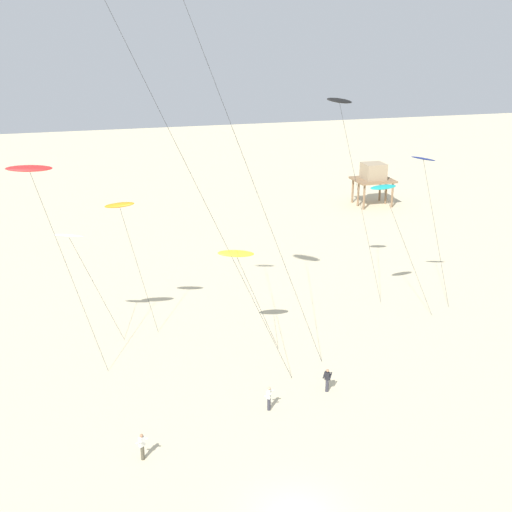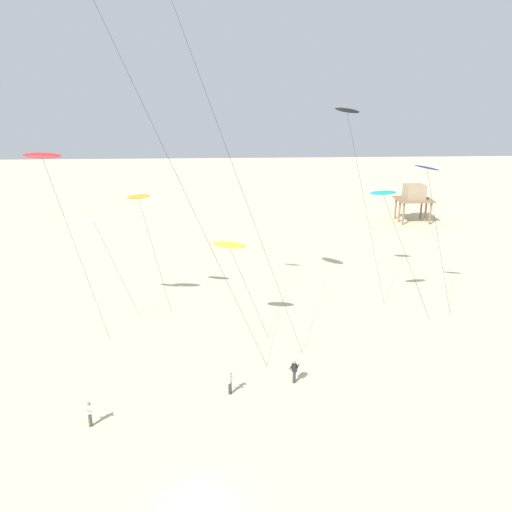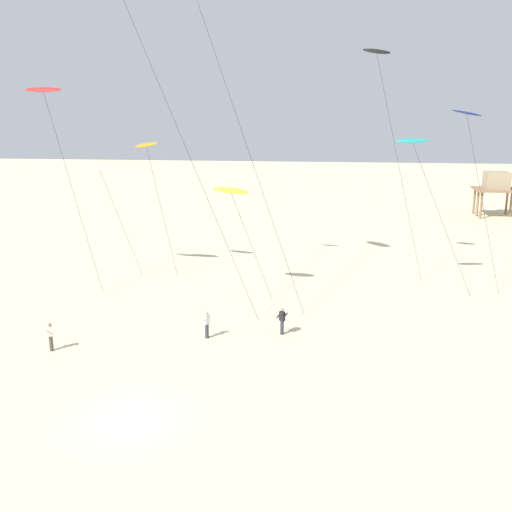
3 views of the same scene
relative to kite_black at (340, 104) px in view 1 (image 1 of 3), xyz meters
name	(u,v)px [view 1 (image 1 of 3)]	position (x,y,z in m)	size (l,w,h in m)	color
kite_black	(340,104)	(0.00, 0.00, 0.00)	(5.38, 1.57, 17.84)	black
kite_red	(30,170)	(-23.63, -6.03, -2.72)	(5.36, 1.56, 14.88)	red
kite_cyan	(105,0)	(-18.37, -8.83, 7.38)	(12.25, 3.43, 25.90)	#33BFE0
kite_teal	(384,189)	(2.53, -3.52, -6.26)	(5.90, 1.65, 11.29)	teal
kite_navy	(424,162)	(6.31, -2.78, -4.50)	(4.29, 1.21, 13.31)	navy
kite_white	(69,237)	(-21.65, -1.41, -8.77)	(4.57, 1.50, 8.76)	white
kite_yellow	(236,254)	(-10.20, -6.23, -9.58)	(4.44, 1.35, 8.03)	yellow
kite_orange	(120,206)	(-17.82, -1.05, -6.82)	(3.54, 1.59, 10.88)	orange
kite_flyer_nearest	(269,398)	(-10.32, -14.91, -16.32)	(0.71, 0.72, 1.67)	#33333D
kite_flyer_middle	(327,380)	(-5.92, -13.80, -16.32)	(0.73, 0.72, 1.67)	#33333D
kite_flyer_furthest	(142,446)	(-18.67, -17.84, -16.32)	(0.72, 0.71, 1.67)	#4C4738
stilt_house	(373,175)	(17.56, 29.41, -13.09)	(5.06, 4.59, 5.65)	#846647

